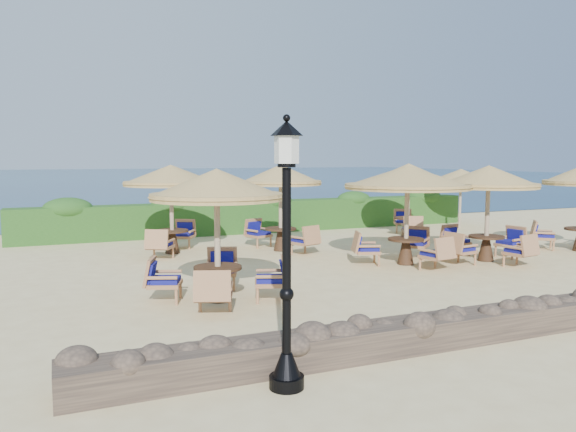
{
  "coord_description": "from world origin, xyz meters",
  "views": [
    {
      "loc": [
        -7.39,
        -13.04,
        2.88
      ],
      "look_at": [
        -1.61,
        0.8,
        1.3
      ],
      "focal_mm": 35.0,
      "sensor_mm": 36.0,
      "label": 1
    }
  ],
  "objects_px": {
    "cafe_set_1": "(407,190)",
    "lamp_post": "(287,266)",
    "cafe_set_5": "(408,183)",
    "cafe_set_0": "(217,213)",
    "extra_parasol": "(461,175)",
    "cafe_set_4": "(281,187)",
    "cafe_set_3": "(171,186)",
    "cafe_set_2": "(488,197)"
  },
  "relations": [
    {
      "from": "cafe_set_1",
      "to": "lamp_post",
      "type": "bearing_deg",
      "value": -134.03
    },
    {
      "from": "cafe_set_5",
      "to": "cafe_set_0",
      "type": "bearing_deg",
      "value": -144.69
    },
    {
      "from": "extra_parasol",
      "to": "cafe_set_4",
      "type": "xyz_separation_m",
      "value": [
        -8.8,
        -2.35,
        -0.21
      ]
    },
    {
      "from": "extra_parasol",
      "to": "cafe_set_5",
      "type": "bearing_deg",
      "value": -159.48
    },
    {
      "from": "cafe_set_3",
      "to": "cafe_set_5",
      "type": "bearing_deg",
      "value": 1.85
    },
    {
      "from": "cafe_set_3",
      "to": "cafe_set_4",
      "type": "bearing_deg",
      "value": -14.03
    },
    {
      "from": "cafe_set_0",
      "to": "cafe_set_5",
      "type": "height_order",
      "value": "same"
    },
    {
      "from": "cafe_set_1",
      "to": "cafe_set_5",
      "type": "bearing_deg",
      "value": 54.91
    },
    {
      "from": "lamp_post",
      "to": "cafe_set_3",
      "type": "bearing_deg",
      "value": 86.63
    },
    {
      "from": "lamp_post",
      "to": "cafe_set_2",
      "type": "xyz_separation_m",
      "value": [
        8.43,
        5.85,
        0.25
      ]
    },
    {
      "from": "lamp_post",
      "to": "cafe_set_1",
      "type": "height_order",
      "value": "lamp_post"
    },
    {
      "from": "lamp_post",
      "to": "cafe_set_1",
      "type": "distance_m",
      "value": 8.75
    },
    {
      "from": "extra_parasol",
      "to": "cafe_set_5",
      "type": "xyz_separation_m",
      "value": [
        -3.41,
        -1.27,
        -0.22
      ]
    },
    {
      "from": "cafe_set_2",
      "to": "cafe_set_5",
      "type": "distance_m",
      "value": 4.93
    },
    {
      "from": "cafe_set_1",
      "to": "cafe_set_5",
      "type": "distance_m",
      "value": 5.43
    },
    {
      "from": "cafe_set_0",
      "to": "cafe_set_1",
      "type": "distance_m",
      "value": 6.0
    },
    {
      "from": "cafe_set_3",
      "to": "cafe_set_5",
      "type": "distance_m",
      "value": 8.58
    },
    {
      "from": "cafe_set_1",
      "to": "cafe_set_4",
      "type": "distance_m",
      "value": 4.06
    },
    {
      "from": "cafe_set_0",
      "to": "cafe_set_2",
      "type": "xyz_separation_m",
      "value": [
        8.07,
        1.38,
        0.01
      ]
    },
    {
      "from": "cafe_set_0",
      "to": "cafe_set_2",
      "type": "relative_size",
      "value": 1.0
    },
    {
      "from": "cafe_set_5",
      "to": "cafe_set_4",
      "type": "bearing_deg",
      "value": -168.75
    },
    {
      "from": "extra_parasol",
      "to": "cafe_set_1",
      "type": "height_order",
      "value": "cafe_set_1"
    },
    {
      "from": "cafe_set_1",
      "to": "cafe_set_5",
      "type": "relative_size",
      "value": 1.19
    },
    {
      "from": "lamp_post",
      "to": "cafe_set_5",
      "type": "height_order",
      "value": "lamp_post"
    },
    {
      "from": "cafe_set_4",
      "to": "cafe_set_5",
      "type": "height_order",
      "value": "same"
    },
    {
      "from": "cafe_set_1",
      "to": "cafe_set_3",
      "type": "height_order",
      "value": "same"
    },
    {
      "from": "cafe_set_2",
      "to": "cafe_set_1",
      "type": "bearing_deg",
      "value": 169.62
    },
    {
      "from": "cafe_set_3",
      "to": "lamp_post",
      "type": "bearing_deg",
      "value": -93.37
    },
    {
      "from": "lamp_post",
      "to": "cafe_set_0",
      "type": "relative_size",
      "value": 1.15
    },
    {
      "from": "cafe_set_3",
      "to": "cafe_set_0",
      "type": "bearing_deg",
      "value": -92.42
    },
    {
      "from": "cafe_set_4",
      "to": "cafe_set_2",
      "type": "bearing_deg",
      "value": -39.37
    },
    {
      "from": "lamp_post",
      "to": "cafe_set_1",
      "type": "xyz_separation_m",
      "value": [
        6.08,
        6.28,
        0.47
      ]
    },
    {
      "from": "extra_parasol",
      "to": "cafe_set_4",
      "type": "distance_m",
      "value": 9.11
    },
    {
      "from": "cafe_set_0",
      "to": "cafe_set_2",
      "type": "distance_m",
      "value": 8.19
    },
    {
      "from": "lamp_post",
      "to": "cafe_set_2",
      "type": "height_order",
      "value": "lamp_post"
    },
    {
      "from": "cafe_set_0",
      "to": "cafe_set_4",
      "type": "relative_size",
      "value": 1.0
    },
    {
      "from": "cafe_set_0",
      "to": "cafe_set_5",
      "type": "relative_size",
      "value": 1.02
    },
    {
      "from": "lamp_post",
      "to": "extra_parasol",
      "type": "height_order",
      "value": "lamp_post"
    },
    {
      "from": "cafe_set_2",
      "to": "lamp_post",
      "type": "bearing_deg",
      "value": -145.23
    },
    {
      "from": "cafe_set_0",
      "to": "cafe_set_4",
      "type": "height_order",
      "value": "same"
    },
    {
      "from": "extra_parasol",
      "to": "cafe_set_1",
      "type": "relative_size",
      "value": 0.71
    },
    {
      "from": "extra_parasol",
      "to": "cafe_set_1",
      "type": "distance_m",
      "value": 8.68
    }
  ]
}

